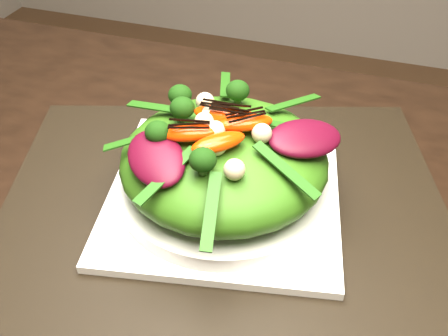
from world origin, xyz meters
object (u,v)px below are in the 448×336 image
(placemat, at_px, (224,198))
(salad_bowl, at_px, (224,184))
(plate_base, at_px, (224,193))
(lettuce_mound, at_px, (224,159))
(orange_segment, at_px, (233,108))

(placemat, bearing_deg, salad_bowl, -26.57)
(plate_base, relative_size, lettuce_mound, 1.14)
(placemat, bearing_deg, orange_segment, 91.49)
(placemat, height_order, salad_bowl, salad_bowl)
(salad_bowl, bearing_deg, plate_base, -90.00)
(placemat, distance_m, lettuce_mound, 0.06)
(placemat, distance_m, salad_bowl, 0.02)
(plate_base, distance_m, lettuce_mound, 0.05)
(plate_base, distance_m, orange_segment, 0.10)
(salad_bowl, bearing_deg, orange_segment, 91.49)
(salad_bowl, bearing_deg, placemat, 153.43)
(orange_segment, bearing_deg, salad_bowl, -88.51)
(plate_base, relative_size, orange_segment, 4.50)
(placemat, distance_m, plate_base, 0.01)
(salad_bowl, distance_m, orange_segment, 0.09)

